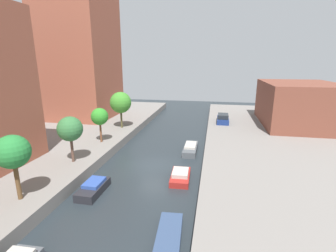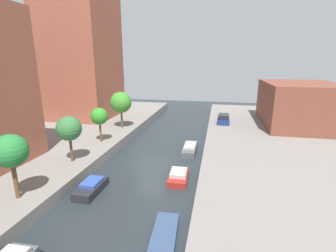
% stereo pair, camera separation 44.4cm
% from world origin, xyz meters
% --- Properties ---
extents(ground_plane, '(84.00, 84.00, 0.00)m').
position_xyz_m(ground_plane, '(0.00, 0.00, 0.00)').
color(ground_plane, '#232B30').
extents(quay_left, '(20.00, 64.00, 1.00)m').
position_xyz_m(quay_left, '(-15.00, 0.00, 0.50)').
color(quay_left, gray).
rests_on(quay_left, ground_plane).
extents(quay_right, '(20.00, 64.00, 1.00)m').
position_xyz_m(quay_right, '(15.00, 0.00, 0.50)').
color(quay_right, gray).
rests_on(quay_right, ground_plane).
extents(apartment_tower_far, '(10.00, 10.81, 21.80)m').
position_xyz_m(apartment_tower_far, '(-16.00, 15.76, 11.90)').
color(apartment_tower_far, brown).
rests_on(apartment_tower_far, quay_left).
extents(low_block_right, '(10.00, 13.68, 6.21)m').
position_xyz_m(low_block_right, '(18.00, 16.45, 4.11)').
color(low_block_right, brown).
rests_on(low_block_right, quay_right).
extents(street_tree_1, '(2.25, 2.25, 4.58)m').
position_xyz_m(street_tree_1, '(-7.06, -9.33, 4.42)').
color(street_tree_1, brown).
rests_on(street_tree_1, quay_left).
extents(street_tree_2, '(2.29, 2.29, 4.36)m').
position_xyz_m(street_tree_2, '(-7.06, -2.74, 4.19)').
color(street_tree_2, brown).
rests_on(street_tree_2, quay_left).
extents(street_tree_3, '(1.96, 1.96, 4.04)m').
position_xyz_m(street_tree_3, '(-7.06, 3.21, 4.03)').
color(street_tree_3, brown).
rests_on(street_tree_3, quay_left).
extents(street_tree_4, '(2.96, 2.96, 5.10)m').
position_xyz_m(street_tree_4, '(-7.06, 9.75, 4.60)').
color(street_tree_4, brown).
rests_on(street_tree_4, quay_left).
extents(parked_car, '(1.82, 4.21, 1.36)m').
position_xyz_m(parked_car, '(7.22, 15.57, 1.56)').
color(parked_car, navy).
rests_on(parked_car, quay_right).
extents(moored_boat_left_2, '(1.53, 3.35, 0.94)m').
position_xyz_m(moored_boat_left_2, '(-3.36, -6.06, 0.41)').
color(moored_boat_left_2, '#232328').
rests_on(moored_boat_left_2, ground_plane).
extents(moored_boat_right_1, '(1.71, 4.15, 0.48)m').
position_xyz_m(moored_boat_right_1, '(3.55, -10.22, 0.24)').
color(moored_boat_right_1, '#33476B').
rests_on(moored_boat_right_1, ground_plane).
extents(moored_boat_right_2, '(1.76, 3.42, 0.85)m').
position_xyz_m(moored_boat_right_2, '(3.15, -2.55, 0.36)').
color(moored_boat_right_2, maroon).
rests_on(moored_boat_right_2, ground_plane).
extents(moored_boat_right_3, '(1.45, 4.40, 0.89)m').
position_xyz_m(moored_boat_right_3, '(3.33, 4.56, 0.39)').
color(moored_boat_right_3, '#4C5156').
rests_on(moored_boat_right_3, ground_plane).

